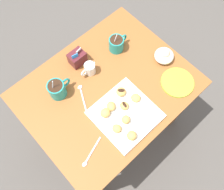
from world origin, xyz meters
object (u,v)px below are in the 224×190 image
object	(u,v)px
pastry_plate_square	(125,114)
cream_pitcher_white	(90,68)
ice_cream_bowl	(164,55)
beignet_2	(105,113)
coffee_mug_teal_left	(57,89)
beignet_6	(124,106)
coffee_mug_teal_right	(117,44)
beignet_3	(111,106)
dining_table	(108,98)
sugar_caddy	(77,58)
beignet_0	(121,92)
saucer_lime_left	(177,82)
beignet_1	(136,98)
beignet_4	(117,129)
beignet_5	(126,120)
beignet_7	(132,136)

from	to	relation	value
pastry_plate_square	cream_pitcher_white	xyz separation A→B (m)	(0.03, 0.32, 0.03)
ice_cream_bowl	beignet_2	distance (m)	0.48
coffee_mug_teal_left	ice_cream_bowl	distance (m)	0.62
beignet_6	coffee_mug_teal_right	bearing A→B (deg)	52.92
coffee_mug_teal_left	beignet_3	size ratio (longest dim) A/B	2.86
cream_pitcher_white	dining_table	bearing A→B (deg)	-89.95
coffee_mug_teal_left	coffee_mug_teal_right	xyz separation A→B (m)	(0.43, -0.00, -0.01)
sugar_caddy	ice_cream_bowl	world-z (taller)	sugar_caddy
ice_cream_bowl	cream_pitcher_white	bearing A→B (deg)	148.95
cream_pitcher_white	beignet_0	xyz separation A→B (m)	(0.03, -0.22, -0.01)
coffee_mug_teal_right	saucer_lime_left	distance (m)	0.41
beignet_3	beignet_1	bearing A→B (deg)	-22.77
cream_pitcher_white	beignet_2	bearing A→B (deg)	-113.99
ice_cream_bowl	beignet_2	xyz separation A→B (m)	(-0.48, -0.03, -0.00)
pastry_plate_square	sugar_caddy	size ratio (longest dim) A/B	2.85
beignet_0	coffee_mug_teal_left	bearing A→B (deg)	136.15
beignet_3	beignet_4	bearing A→B (deg)	-119.40
ice_cream_bowl	beignet_3	size ratio (longest dim) A/B	2.08
coffee_mug_teal_left	beignet_4	world-z (taller)	coffee_mug_teal_left
beignet_2	beignet_5	world-z (taller)	beignet_5
cream_pitcher_white	beignet_0	world-z (taller)	cream_pitcher_white
sugar_caddy	saucer_lime_left	distance (m)	0.57
beignet_1	coffee_mug_teal_right	bearing A→B (deg)	63.89
sugar_caddy	ice_cream_bowl	xyz separation A→B (m)	(0.37, -0.32, -0.01)
beignet_2	beignet_7	bearing A→B (deg)	-84.68
cream_pitcher_white	beignet_7	size ratio (longest dim) A/B	2.15
coffee_mug_teal_right	beignet_1	world-z (taller)	coffee_mug_teal_right
sugar_caddy	ice_cream_bowl	bearing A→B (deg)	-40.25
ice_cream_bowl	beignet_2	size ratio (longest dim) A/B	2.09
beignet_0	beignet_5	distance (m)	0.16
beignet_7	beignet_4	bearing A→B (deg)	110.81
dining_table	beignet_4	xyz separation A→B (m)	(-0.12, -0.21, 0.17)
beignet_0	beignet_3	size ratio (longest dim) A/B	1.02
beignet_0	coffee_mug_teal_right	bearing A→B (deg)	51.43
beignet_3	saucer_lime_left	bearing A→B (deg)	-20.42
pastry_plate_square	beignet_7	distance (m)	0.13
beignet_3	beignet_6	world-z (taller)	beignet_3
beignet_5	sugar_caddy	bearing A→B (deg)	83.72
dining_table	beignet_2	xyz separation A→B (m)	(-0.11, -0.11, 0.18)
coffee_mug_teal_right	beignet_1	xyz separation A→B (m)	(-0.15, -0.31, -0.02)
coffee_mug_teal_right	saucer_lime_left	world-z (taller)	coffee_mug_teal_right
ice_cream_bowl	beignet_0	bearing A→B (deg)	179.47
beignet_3	beignet_4	size ratio (longest dim) A/B	1.11
ice_cream_bowl	beignet_7	size ratio (longest dim) A/B	2.27
sugar_caddy	beignet_6	xyz separation A→B (m)	(-0.00, -0.38, -0.01)
coffee_mug_teal_left	beignet_1	bearing A→B (deg)	-48.42
beignet_3	beignet_7	world-z (taller)	beignet_7
beignet_2	beignet_6	xyz separation A→B (m)	(0.10, -0.04, -0.00)
saucer_lime_left	beignet_1	size ratio (longest dim) A/B	3.54
pastry_plate_square	sugar_caddy	distance (m)	0.42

